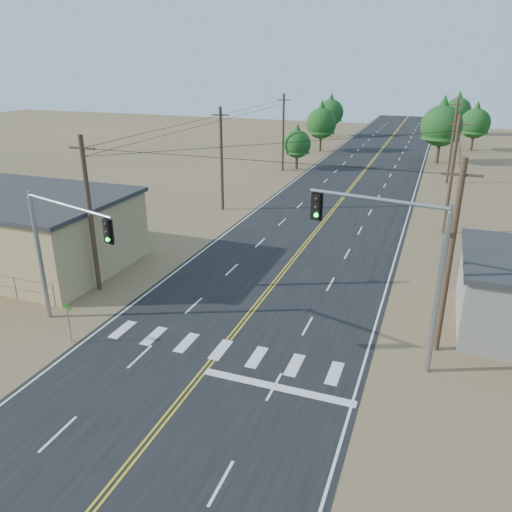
% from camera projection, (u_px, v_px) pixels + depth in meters
% --- Properties ---
extents(ground, '(220.00, 220.00, 0.00)m').
position_uv_depth(ground, '(135.00, 457.00, 18.95)').
color(ground, olive).
rests_on(ground, ground).
extents(road, '(15.00, 200.00, 0.02)m').
position_uv_depth(road, '(320.00, 226.00, 45.11)').
color(road, black).
rests_on(road, ground).
extents(utility_pole_left_near, '(1.80, 0.30, 10.00)m').
position_uv_depth(utility_pole_left_near, '(90.00, 215.00, 30.93)').
color(utility_pole_left_near, '#4C3826').
rests_on(utility_pole_left_near, ground).
extents(utility_pole_left_mid, '(1.80, 0.30, 10.00)m').
position_uv_depth(utility_pole_left_mid, '(221.00, 158.00, 48.37)').
color(utility_pole_left_mid, '#4C3826').
rests_on(utility_pole_left_mid, ground).
extents(utility_pole_left_far, '(1.80, 0.30, 10.00)m').
position_uv_depth(utility_pole_left_far, '(283.00, 132.00, 65.81)').
color(utility_pole_left_far, '#4C3826').
rests_on(utility_pole_left_far, ground).
extents(utility_pole_right_near, '(1.80, 0.30, 10.00)m').
position_uv_depth(utility_pole_right_near, '(450.00, 258.00, 24.15)').
color(utility_pole_right_near, '#4C3826').
rests_on(utility_pole_right_near, ground).
extents(utility_pole_right_mid, '(1.80, 0.30, 10.00)m').
position_uv_depth(utility_pole_right_mid, '(452.00, 175.00, 41.59)').
color(utility_pole_right_mid, '#4C3826').
rests_on(utility_pole_right_mid, ground).
extents(utility_pole_right_far, '(1.80, 0.30, 10.00)m').
position_uv_depth(utility_pole_right_far, '(452.00, 141.00, 59.03)').
color(utility_pole_right_far, '#4C3826').
rests_on(utility_pole_right_far, ground).
extents(signal_mast_left, '(6.79, 2.36, 7.57)m').
position_uv_depth(signal_mast_left, '(57.00, 241.00, 26.22)').
color(signal_mast_left, gray).
rests_on(signal_mast_left, ground).
extents(signal_mast_right, '(6.58, 1.45, 8.38)m').
position_uv_depth(signal_mast_right, '(400.00, 256.00, 23.02)').
color(signal_mast_right, gray).
rests_on(signal_mast_right, ground).
extents(street_sign, '(0.64, 0.21, 2.23)m').
position_uv_depth(street_sign, '(68.00, 317.00, 26.13)').
color(street_sign, gray).
rests_on(street_sign, ground).
extents(tree_left_near, '(3.70, 3.70, 6.17)m').
position_uv_depth(tree_left_near, '(297.00, 141.00, 67.25)').
color(tree_left_near, '#3F2D1E').
rests_on(tree_left_near, ground).
extents(tree_left_mid, '(4.85, 4.85, 8.09)m').
position_uv_depth(tree_left_mid, '(321.00, 120.00, 80.21)').
color(tree_left_mid, '#3F2D1E').
rests_on(tree_left_mid, ground).
extents(tree_left_far, '(4.91, 4.91, 8.19)m').
position_uv_depth(tree_left_far, '(331.00, 110.00, 96.05)').
color(tree_left_far, '#3F2D1E').
rests_on(tree_left_far, ground).
extents(tree_right_near, '(5.76, 5.76, 9.60)m').
position_uv_depth(tree_right_near, '(442.00, 122.00, 70.45)').
color(tree_right_near, '#3F2D1E').
rests_on(tree_right_near, ground).
extents(tree_right_mid, '(4.77, 4.77, 7.95)m').
position_uv_depth(tree_right_mid, '(476.00, 120.00, 80.80)').
color(tree_right_mid, '#3F2D1E').
rests_on(tree_right_mid, ground).
extents(tree_right_far, '(5.04, 5.04, 8.40)m').
position_uv_depth(tree_right_far, '(458.00, 108.00, 98.16)').
color(tree_right_far, '#3F2D1E').
rests_on(tree_right_far, ground).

